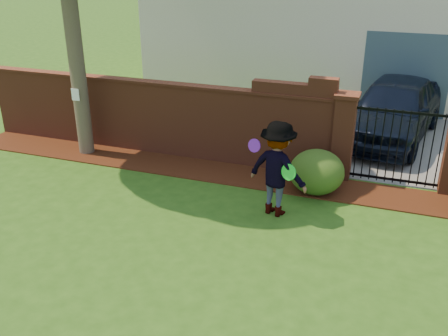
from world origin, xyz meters
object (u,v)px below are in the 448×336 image
(frisbee_purple, at_px, (254,146))
(man, at_px, (276,170))
(car, at_px, (391,112))
(frisbee_green, at_px, (289,172))

(frisbee_purple, bearing_deg, man, 0.67)
(car, height_order, frisbee_green, car)
(man, xyz_separation_m, frisbee_purple, (-0.42, -0.00, 0.42))
(man, height_order, frisbee_purple, man)
(frisbee_green, bearing_deg, car, 72.69)
(frisbee_purple, height_order, frisbee_green, frisbee_purple)
(man, relative_size, frisbee_green, 6.03)
(car, bearing_deg, frisbee_green, -96.38)
(car, xyz_separation_m, man, (-1.80, -4.69, 0.11))
(car, xyz_separation_m, frisbee_green, (-1.52, -4.89, 0.19))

